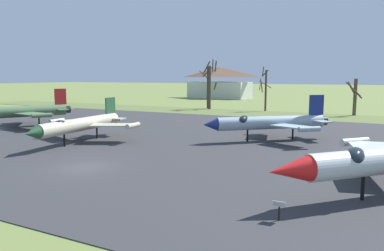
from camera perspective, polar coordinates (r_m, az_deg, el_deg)
The scene contains 12 objects.
ground_plane at distance 29.48m, azimuth -16.01°, elevation -6.22°, with size 600.00×600.00×0.00m, color olive.
asphalt_apron at distance 41.05m, azimuth -1.91°, elevation -2.06°, with size 77.04×48.59×0.05m, color #333335.
grass_verge_strip at distance 68.85m, azimuth 10.53°, elevation 1.72°, with size 137.04×12.00×0.06m, color #5C6A36.
jet_fighter_front_left at distance 40.39m, azimuth 11.68°, elevation 0.49°, with size 11.87×11.06×4.83m.
jet_fighter_front_right at distance 40.12m, azimuth -16.61°, elevation 0.19°, with size 10.63×13.78×4.41m.
info_placard_rear_center at distance 18.61m, azimuth 13.13°, elevation -12.10°, with size 0.64×0.30×1.03m.
jet_fighter_rear_left at distance 55.06m, azimuth -25.37°, elevation 1.91°, with size 11.38×14.20×5.09m.
bare_tree_far_left at distance 79.30m, azimuth 2.46°, elevation 6.23°, with size 3.13×3.14×10.28m.
bare_tree_left_of_center at distance 77.79m, azimuth 2.76°, elevation 6.15°, with size 3.15×2.48×9.96m.
bare_tree_center at distance 74.83m, azimuth 11.04°, elevation 5.61°, with size 2.79×2.39×8.70m.
bare_tree_right_of_center at distance 70.62m, azimuth 23.51°, elevation 4.16°, with size 2.77×1.88×6.42m.
visitor_building at distance 117.80m, azimuth 4.23°, elevation 6.48°, with size 19.73×10.86×9.57m.
Camera 1 is at (19.84, -20.70, 6.86)m, focal length 35.08 mm.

